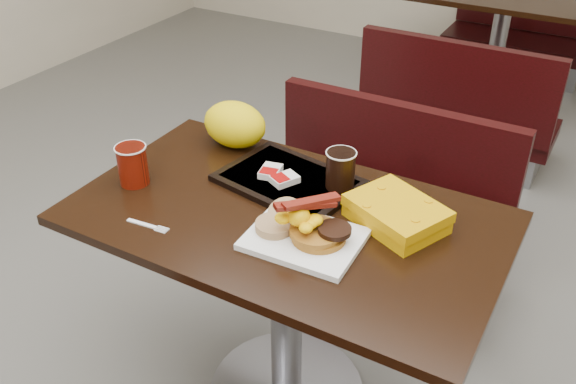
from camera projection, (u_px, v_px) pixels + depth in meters
The scene contains 22 objects.
table_near at pixel (286, 313), 1.96m from camera, with size 1.20×0.70×0.75m, color black, non-canonical shape.
bench_near_n at pixel (374, 207), 2.48m from camera, with size 1.00×0.46×0.72m, color black, non-canonical shape.
table_far at pixel (496, 54), 3.86m from camera, with size 1.20×0.70×0.75m, color black, non-canonical shape.
bench_far_s at pixel (462, 97), 3.36m from camera, with size 1.00×0.46×0.72m, color black, non-canonical shape.
bench_far_n at pixel (521, 25), 4.38m from camera, with size 1.00×0.46×0.72m, color black, non-canonical shape.
platter at pixel (304, 239), 1.64m from camera, with size 0.29×0.23×0.02m, color white.
pancake_stack at pixel (319, 234), 1.63m from camera, with size 0.14×0.14×0.03m, color #A46D1B.
sausage_patty at pixel (335, 230), 1.60m from camera, with size 0.09×0.09×0.01m, color black.
scrambled_eggs at pixel (299, 218), 1.61m from camera, with size 0.10×0.09×0.05m, color #FFF005.
bacon_strips at pixel (305, 204), 1.60m from camera, with size 0.17×0.07×0.01m, color #400804, non-canonical shape.
muffin_bottom at pixel (274, 226), 1.66m from camera, with size 0.10×0.10×0.02m, color #A27A55.
muffin_top at pixel (285, 213), 1.69m from camera, with size 0.09×0.09×0.02m, color #A27A55.
coffee_cup_near at pixel (133, 165), 1.86m from camera, with size 0.09×0.09×0.12m, color maroon.
fork at pixel (142, 224), 1.71m from camera, with size 0.13×0.02×0.00m, color white, non-canonical shape.
knife at pixel (332, 253), 1.61m from camera, with size 0.15×0.01×0.00m, color white.
condiment_ketchup at pixel (310, 203), 1.79m from camera, with size 0.04×0.03×0.01m, color #8C0504.
tray at pixel (289, 181), 1.89m from camera, with size 0.40×0.28×0.02m, color black.
hashbrown_sleeve_left at pixel (271, 171), 1.89m from camera, with size 0.06×0.08×0.02m, color silver.
hashbrown_sleeve_right at pixel (285, 179), 1.86m from camera, with size 0.06×0.08×0.02m, color silver.
coffee_cup_far at pixel (340, 170), 1.81m from camera, with size 0.08×0.08×0.11m, color black.
clamshell at pixel (397, 214), 1.70m from camera, with size 0.25×0.19×0.07m, color #D09103.
paper_bag at pixel (235, 124), 2.06m from camera, with size 0.22×0.16×0.15m, color yellow.
Camera 1 is at (0.72, -1.25, 1.75)m, focal length 39.30 mm.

